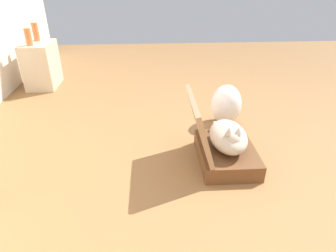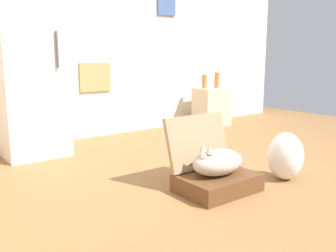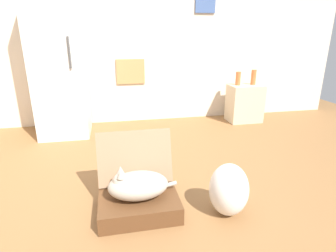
{
  "view_description": "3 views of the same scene",
  "coord_description": "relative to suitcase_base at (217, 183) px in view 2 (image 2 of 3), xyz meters",
  "views": [
    {
      "loc": [
        -2.1,
        0.47,
        1.39
      ],
      "look_at": [
        -0.33,
        0.36,
        0.41
      ],
      "focal_mm": 31.19,
      "sensor_mm": 36.0,
      "label": 1
    },
    {
      "loc": [
        -2.1,
        -2.01,
        1.02
      ],
      "look_at": [
        -0.25,
        0.46,
        0.42
      ],
      "focal_mm": 39.26,
      "sensor_mm": 36.0,
      "label": 2
    },
    {
      "loc": [
        -0.34,
        -1.85,
        1.27
      ],
      "look_at": [
        0.13,
        0.45,
        0.47
      ],
      "focal_mm": 29.1,
      "sensor_mm": 36.0,
      "label": 3
    }
  ],
  "objects": [
    {
      "name": "refrigerator",
      "position": [
        -0.78,
        1.91,
        0.91
      ],
      "size": [
        0.61,
        0.63,
        1.95
      ],
      "color": "silver",
      "rests_on": "ground"
    },
    {
      "name": "suitcase_lid",
      "position": [
        0.0,
        0.23,
        0.28
      ],
      "size": [
        0.58,
        0.16,
        0.42
      ],
      "primitive_type": "cube",
      "rotation": [
        1.28,
        0.0,
        0.0
      ],
      "color": "#9B7756",
      "rests_on": "suitcase_base"
    },
    {
      "name": "ground_plane",
      "position": [
        0.21,
        0.11,
        -0.07
      ],
      "size": [
        7.68,
        7.68,
        0.0
      ],
      "primitive_type": "plane",
      "color": "olive",
      "rests_on": "ground"
    },
    {
      "name": "side_table",
      "position": [
        1.8,
        1.96,
        0.21
      ],
      "size": [
        0.48,
        0.34,
        0.55
      ],
      "primitive_type": "cube",
      "color": "beige",
      "rests_on": "ground"
    },
    {
      "name": "cat",
      "position": [
        -0.01,
        0.0,
        0.17
      ],
      "size": [
        0.52,
        0.28,
        0.25
      ],
      "color": "#B2A899",
      "rests_on": "suitcase_base"
    },
    {
      "name": "wall_back",
      "position": [
        0.21,
        2.37,
        1.23
      ],
      "size": [
        6.4,
        0.15,
        2.6
      ],
      "color": "beige",
      "rests_on": "ground"
    },
    {
      "name": "plastic_bag_white",
      "position": [
        0.64,
        -0.14,
        0.13
      ],
      "size": [
        0.29,
        0.29,
        0.4
      ],
      "primitive_type": "ellipsoid",
      "color": "white",
      "rests_on": "ground"
    },
    {
      "name": "vase_short",
      "position": [
        1.92,
        1.99,
        0.6
      ],
      "size": [
        0.07,
        0.07,
        0.22
      ],
      "primitive_type": "cylinder",
      "color": "#CC6B38",
      "rests_on": "side_table"
    },
    {
      "name": "suitcase_base",
      "position": [
        0.0,
        0.0,
        0.0
      ],
      "size": [
        0.58,
        0.43,
        0.13
      ],
      "primitive_type": "cube",
      "color": "brown",
      "rests_on": "ground"
    },
    {
      "name": "vase_tall",
      "position": [
        1.68,
        1.99,
        0.58
      ],
      "size": [
        0.07,
        0.07,
        0.19
      ],
      "primitive_type": "cylinder",
      "color": "#CC6B38",
      "rests_on": "side_table"
    }
  ]
}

